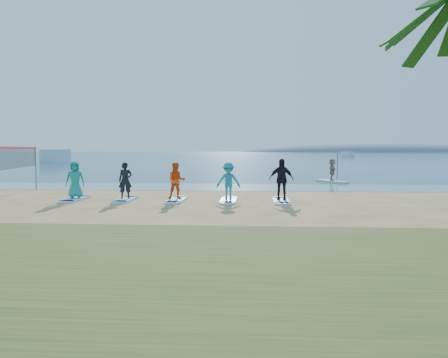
# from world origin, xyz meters

# --- Properties ---
(ground) EXTENTS (600.00, 600.00, 0.00)m
(ground) POSITION_xyz_m (0.00, 0.00, 0.00)
(ground) COLOR tan
(ground) RESTS_ON ground
(shallow_water) EXTENTS (600.00, 600.00, 0.00)m
(shallow_water) POSITION_xyz_m (0.00, 10.50, 0.01)
(shallow_water) COLOR teal
(shallow_water) RESTS_ON ground
(ocean) EXTENTS (600.00, 600.00, 0.00)m
(ocean) POSITION_xyz_m (0.00, 160.00, 0.01)
(ocean) COLOR navy
(ocean) RESTS_ON ground
(island_ridge) EXTENTS (220.00, 56.00, 18.00)m
(island_ridge) POSITION_xyz_m (95.00, 300.00, 0.00)
(island_ridge) COLOR slate
(island_ridge) RESTS_ON ground
(volleyball_net) EXTENTS (2.17, 8.85, 2.50)m
(volleyball_net) POSITION_xyz_m (-9.49, 3.89, 1.90)
(volleyball_net) COLOR gray
(volleyball_net) RESTS_ON ground
(paddleboard) EXTENTS (1.90, 3.02, 0.12)m
(paddleboard) POSITION_xyz_m (7.72, 15.05, 0.06)
(paddleboard) COLOR silver
(paddleboard) RESTS_ON ground
(paddleboarder) EXTENTS (0.67, 1.49, 1.55)m
(paddleboarder) POSITION_xyz_m (7.72, 15.05, 0.90)
(paddleboarder) COLOR tan
(paddleboarder) RESTS_ON paddleboard
(boat_offshore_a) EXTENTS (3.25, 7.80, 2.24)m
(boat_offshore_a) POSITION_xyz_m (-33.60, 60.37, 0.00)
(boat_offshore_a) COLOR silver
(boat_offshore_a) RESTS_ON ground
(boat_offshore_b) EXTENTS (3.07, 6.06, 1.42)m
(boat_offshore_b) POSITION_xyz_m (30.22, 116.95, 0.00)
(boat_offshore_b) COLOR silver
(boat_offshore_b) RESTS_ON ground
(surfboard_0) EXTENTS (0.70, 2.20, 0.09)m
(surfboard_0) POSITION_xyz_m (-6.08, 3.26, 0.04)
(surfboard_0) COLOR #A4C6FE
(surfboard_0) RESTS_ON ground
(student_0) EXTENTS (0.95, 0.74, 1.72)m
(student_0) POSITION_xyz_m (-6.08, 3.26, 0.95)
(student_0) COLOR teal
(student_0) RESTS_ON surfboard_0
(surfboard_1) EXTENTS (0.70, 2.20, 0.09)m
(surfboard_1) POSITION_xyz_m (-3.72, 3.26, 0.04)
(surfboard_1) COLOR #A4C6FE
(surfboard_1) RESTS_ON ground
(student_1) EXTENTS (0.69, 0.54, 1.66)m
(student_1) POSITION_xyz_m (-3.72, 3.26, 0.92)
(student_1) COLOR black
(student_1) RESTS_ON surfboard_1
(surfboard_2) EXTENTS (0.70, 2.20, 0.09)m
(surfboard_2) POSITION_xyz_m (-1.35, 3.26, 0.04)
(surfboard_2) COLOR #A4C6FE
(surfboard_2) RESTS_ON ground
(student_2) EXTENTS (0.92, 0.78, 1.67)m
(student_2) POSITION_xyz_m (-1.35, 3.26, 0.92)
(student_2) COLOR #E85518
(student_2) RESTS_ON surfboard_2
(surfboard_3) EXTENTS (0.70, 2.20, 0.09)m
(surfboard_3) POSITION_xyz_m (1.02, 3.26, 0.04)
(surfboard_3) COLOR #A4C6FE
(surfboard_3) RESTS_ON ground
(student_3) EXTENTS (1.08, 0.62, 1.67)m
(student_3) POSITION_xyz_m (1.02, 3.26, 0.93)
(student_3) COLOR teal
(student_3) RESTS_ON surfboard_3
(surfboard_4) EXTENTS (0.70, 2.20, 0.09)m
(surfboard_4) POSITION_xyz_m (3.39, 3.26, 0.04)
(surfboard_4) COLOR #A4C6FE
(surfboard_4) RESTS_ON ground
(student_4) EXTENTS (1.11, 0.52, 1.84)m
(student_4) POSITION_xyz_m (3.39, 3.26, 1.01)
(student_4) COLOR black
(student_4) RESTS_ON surfboard_4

